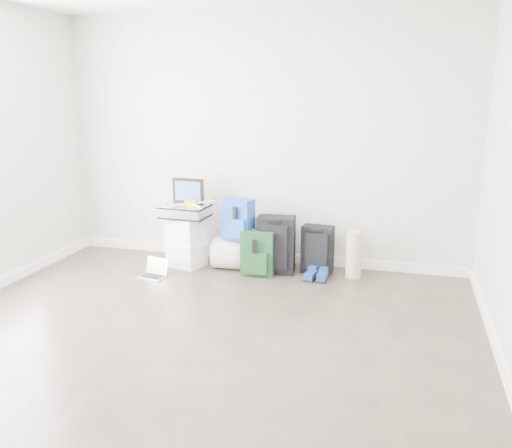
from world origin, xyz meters
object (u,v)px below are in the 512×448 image
(boxes_stack, at_px, (186,242))
(briefcase, at_px, (185,211))
(carry_on, at_px, (317,250))
(laptop, at_px, (154,272))
(duffel_bag, at_px, (239,254))
(large_suitcase, at_px, (276,245))

(boxes_stack, height_order, briefcase, briefcase)
(carry_on, height_order, laptop, carry_on)
(briefcase, distance_m, carry_on, 1.47)
(duffel_bag, relative_size, large_suitcase, 0.91)
(boxes_stack, bearing_deg, duffel_bag, 23.57)
(carry_on, distance_m, laptop, 1.72)
(carry_on, relative_size, laptop, 1.70)
(duffel_bag, height_order, laptop, duffel_bag)
(boxes_stack, relative_size, duffel_bag, 0.99)
(briefcase, xyz_separation_m, duffel_bag, (0.59, 0.05, -0.45))
(large_suitcase, relative_size, carry_on, 1.20)
(boxes_stack, height_order, carry_on, boxes_stack)
(boxes_stack, xyz_separation_m, carry_on, (1.42, 0.16, -0.02))
(boxes_stack, xyz_separation_m, briefcase, (-0.00, 0.00, 0.34))
(briefcase, relative_size, duffel_bag, 0.88)
(carry_on, bearing_deg, boxes_stack, -168.64)
(large_suitcase, height_order, laptop, large_suitcase)
(briefcase, bearing_deg, large_suitcase, 7.00)
(carry_on, xyz_separation_m, laptop, (-1.61, -0.57, -0.21))
(boxes_stack, relative_size, briefcase, 1.13)
(carry_on, bearing_deg, laptop, -155.33)
(boxes_stack, distance_m, carry_on, 1.43)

